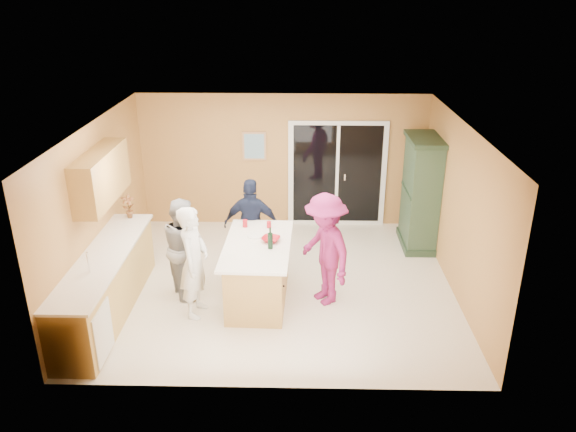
{
  "coord_description": "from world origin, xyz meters",
  "views": [
    {
      "loc": [
        0.33,
        -7.91,
        4.5
      ],
      "look_at": [
        0.15,
        0.1,
        1.15
      ],
      "focal_mm": 35.0,
      "sensor_mm": 36.0,
      "label": 1
    }
  ],
  "objects_px": {
    "green_hutch": "(421,194)",
    "woman_magenta": "(325,249)",
    "woman_grey": "(184,247)",
    "kitchen_island": "(258,274)",
    "woman_white": "(194,262)",
    "woman_navy": "(252,225)"
  },
  "relations": [
    {
      "from": "green_hutch",
      "to": "woman_grey",
      "type": "distance_m",
      "value": 4.32
    },
    {
      "from": "kitchen_island",
      "to": "woman_white",
      "type": "distance_m",
      "value": 1.04
    },
    {
      "from": "woman_white",
      "to": "woman_navy",
      "type": "bearing_deg",
      "value": -18.5
    },
    {
      "from": "kitchen_island",
      "to": "green_hutch",
      "type": "relative_size",
      "value": 0.89
    },
    {
      "from": "kitchen_island",
      "to": "woman_magenta",
      "type": "relative_size",
      "value": 1.05
    },
    {
      "from": "kitchen_island",
      "to": "woman_grey",
      "type": "bearing_deg",
      "value": 171.57
    },
    {
      "from": "woman_grey",
      "to": "green_hutch",
      "type": "bearing_deg",
      "value": -92.15
    },
    {
      "from": "woman_grey",
      "to": "woman_navy",
      "type": "height_order",
      "value": "woman_navy"
    },
    {
      "from": "woman_magenta",
      "to": "woman_grey",
      "type": "bearing_deg",
      "value": -124.89
    },
    {
      "from": "woman_navy",
      "to": "kitchen_island",
      "type": "bearing_deg",
      "value": 103.97
    },
    {
      "from": "woman_navy",
      "to": "woman_magenta",
      "type": "height_order",
      "value": "woman_magenta"
    },
    {
      "from": "green_hutch",
      "to": "woman_white",
      "type": "distance_m",
      "value": 4.37
    },
    {
      "from": "green_hutch",
      "to": "woman_magenta",
      "type": "relative_size",
      "value": 1.19
    },
    {
      "from": "green_hutch",
      "to": "woman_magenta",
      "type": "xyz_separation_m",
      "value": [
        -1.78,
        -2.01,
        -0.13
      ]
    },
    {
      "from": "green_hutch",
      "to": "woman_magenta",
      "type": "distance_m",
      "value": 2.69
    },
    {
      "from": "woman_white",
      "to": "woman_magenta",
      "type": "distance_m",
      "value": 1.91
    },
    {
      "from": "woman_grey",
      "to": "kitchen_island",
      "type": "bearing_deg",
      "value": -127.02
    },
    {
      "from": "green_hutch",
      "to": "woman_magenta",
      "type": "bearing_deg",
      "value": -131.47
    },
    {
      "from": "green_hutch",
      "to": "woman_white",
      "type": "xyz_separation_m",
      "value": [
        -3.65,
        -2.4,
        -0.16
      ]
    },
    {
      "from": "woman_grey",
      "to": "woman_magenta",
      "type": "distance_m",
      "value": 2.15
    },
    {
      "from": "green_hutch",
      "to": "woman_grey",
      "type": "bearing_deg",
      "value": -155.35
    },
    {
      "from": "woman_white",
      "to": "woman_grey",
      "type": "height_order",
      "value": "woman_white"
    }
  ]
}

